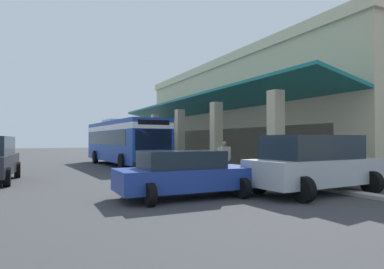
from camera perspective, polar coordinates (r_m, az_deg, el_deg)
name	(u,v)px	position (r m, az deg, el deg)	size (l,w,h in m)	color
ground	(231,162)	(27.37, 6.67, -4.75)	(120.00, 120.00, 0.00)	#38383A
curb_strip	(181,165)	(23.48, -1.98, -5.24)	(30.27, 0.50, 0.12)	#9E998E
plaza_building	(286,115)	(28.83, 15.77, 3.23)	(25.53, 17.02, 7.79)	#C6B793
transit_bus	(124,139)	(24.28, -11.64, -0.84)	(11.33, 3.21, 3.34)	#193D9E
parked_sedan_blue	(185,174)	(10.53, -1.16, -6.71)	(2.52, 4.45, 1.47)	navy
parked_suv_silver	(314,163)	(12.02, 20.17, -4.67)	(2.89, 4.90, 1.97)	#B2B5BA
pedestrian	(224,158)	(15.07, 5.54, -4.06)	(0.42, 0.70, 1.75)	navy
potted_palm	(160,153)	(31.30, -5.53, -3.11)	(1.76, 1.85, 2.94)	#4C4742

